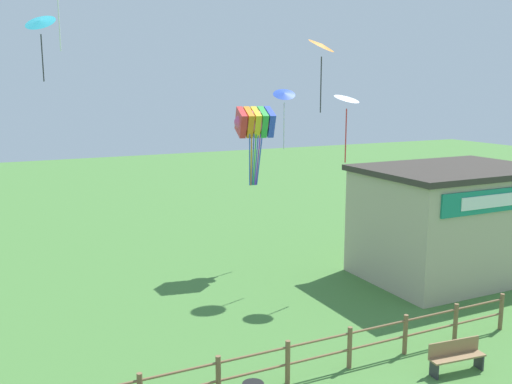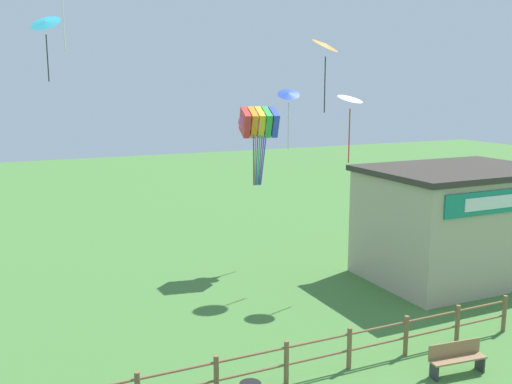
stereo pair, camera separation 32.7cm
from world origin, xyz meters
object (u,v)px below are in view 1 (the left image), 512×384
kite_orange_delta (322,47)px  kite_white_delta (347,100)px  kite_rainbow_parafoil (255,123)px  kite_cyan_delta (40,23)px  kite_blue_delta (284,96)px  park_bench_by_building (456,355)px  seaside_building (451,222)px

kite_orange_delta → kite_white_delta: (-0.01, -1.92, -2.16)m
kite_white_delta → kite_rainbow_parafoil: bearing=116.6°
kite_rainbow_parafoil → kite_white_delta: 4.65m
kite_cyan_delta → kite_white_delta: (10.51, -6.15, -3.03)m
kite_blue_delta → kite_orange_delta: size_ratio=0.92×
kite_cyan_delta → kite_white_delta: bearing=-30.3°
park_bench_by_building → kite_cyan_delta: size_ratio=0.65×
park_bench_by_building → kite_cyan_delta: (-9.29, 13.68, 10.10)m
kite_rainbow_parafoil → kite_cyan_delta: kite_cyan_delta is taller
park_bench_by_building → kite_white_delta: 10.40m
kite_blue_delta → kite_white_delta: 4.70m
seaside_building → kite_orange_delta: bearing=149.8°
kite_rainbow_parafoil → kite_cyan_delta: size_ratio=1.29×
park_bench_by_building → kite_white_delta: bearing=80.8°
seaside_building → kite_cyan_delta: 18.85m
seaside_building → kite_rainbow_parafoil: 9.49m
seaside_building → kite_orange_delta: 9.27m
park_bench_by_building → kite_blue_delta: 14.21m
seaside_building → kite_cyan_delta: bearing=155.3°
park_bench_by_building → kite_cyan_delta: kite_cyan_delta is taller
park_bench_by_building → kite_rainbow_parafoil: bearing=94.0°
kite_rainbow_parafoil → kite_orange_delta: bearing=-46.3°
kite_blue_delta → kite_white_delta: bearing=-87.2°
kite_orange_delta → kite_cyan_delta: size_ratio=1.14×
seaside_building → kite_rainbow_parafoil: kite_rainbow_parafoil is taller
seaside_building → kite_blue_delta: size_ratio=2.67×
park_bench_by_building → kite_orange_delta: (1.23, 9.45, 9.23)m
kite_rainbow_parafoil → kite_blue_delta: bearing=19.3°
seaside_building → kite_rainbow_parafoil: (-6.94, 4.98, 4.14)m
kite_blue_delta → kite_cyan_delta: size_ratio=1.05×
seaside_building → park_bench_by_building: (-6.12, -6.60, -1.89)m
kite_rainbow_parafoil → seaside_building: bearing=-35.7°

